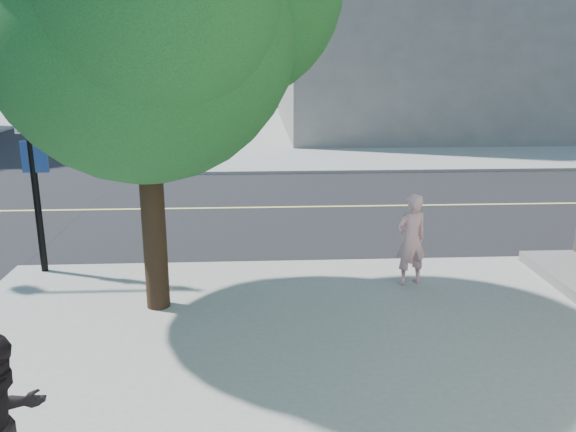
{
  "coord_description": "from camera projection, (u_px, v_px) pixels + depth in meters",
  "views": [
    {
      "loc": [
        3.45,
        -10.45,
        3.85
      ],
      "look_at": [
        3.96,
        -1.11,
        1.3
      ],
      "focal_mm": 36.47,
      "sensor_mm": 36.0,
      "label": 1
    }
  ],
  "objects": [
    {
      "name": "sidewalk_ne",
      "position": [
        438.0,
        128.0,
        32.3
      ],
      "size": [
        29.0,
        25.0,
        0.12
      ],
      "primitive_type": "cube",
      "color": "gray",
      "rests_on": "ground"
    },
    {
      "name": "ground",
      "position": [
        73.0,
        271.0,
        10.9
      ],
      "size": [
        140.0,
        140.0,
        0.0
      ],
      "primitive_type": "plane",
      "color": "black",
      "rests_on": "ground"
    },
    {
      "name": "man_on_phone",
      "position": [
        411.0,
        239.0,
        9.78
      ],
      "size": [
        0.65,
        0.53,
        1.56
      ],
      "primitive_type": "imported",
      "rotation": [
        0.0,
        0.0,
        3.44
      ],
      "color": "#DE9FA1",
      "rests_on": "sidewalk_se"
    },
    {
      "name": "road_ew",
      "position": [
        125.0,
        209.0,
        15.23
      ],
      "size": [
        140.0,
        9.0,
        0.01
      ],
      "primitive_type": "cube",
      "color": "black",
      "rests_on": "ground"
    },
    {
      "name": "pedestrian",
      "position": [
        6.0,
        428.0,
        4.74
      ],
      "size": [
        0.91,
        0.99,
        1.65
      ],
      "primitive_type": "imported",
      "rotation": [
        0.0,
        0.0,
        1.14
      ],
      "color": "black",
      "rests_on": "sidewalk_se"
    }
  ]
}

